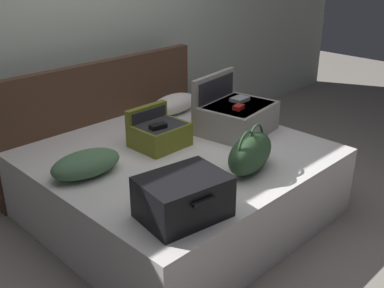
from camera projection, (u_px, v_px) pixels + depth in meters
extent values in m
plane|color=gray|center=(218.00, 233.00, 3.32)|extent=(12.00, 12.00, 0.00)
cube|color=#B7C1B2|center=(75.00, 23.00, 3.87)|extent=(8.00, 0.10, 2.60)
cube|color=silver|center=(179.00, 183.00, 3.47)|extent=(1.92, 1.81, 0.52)
cube|color=#4C3323|center=(104.00, 120.00, 3.99)|extent=(1.96, 0.08, 1.03)
cube|color=gray|center=(238.00, 119.00, 3.67)|extent=(0.61, 0.52, 0.23)
cube|color=#28282D|center=(239.00, 114.00, 3.66)|extent=(0.54, 0.45, 0.16)
cube|color=#B21E19|center=(239.00, 108.00, 3.52)|extent=(0.10, 0.08, 0.04)
cube|color=#99999E|center=(240.00, 100.00, 3.70)|extent=(0.14, 0.11, 0.04)
cube|color=gray|center=(214.00, 100.00, 3.76)|extent=(0.56, 0.12, 0.44)
cube|color=#28282D|center=(216.00, 101.00, 3.75)|extent=(0.47, 0.08, 0.38)
cube|color=black|center=(183.00, 202.00, 2.54)|extent=(0.51, 0.41, 0.18)
cube|color=#28282D|center=(183.00, 198.00, 2.53)|extent=(0.45, 0.36, 0.12)
cube|color=#99999E|center=(175.00, 193.00, 2.42)|extent=(0.14, 0.14, 0.03)
cube|color=#B21E19|center=(190.00, 179.00, 2.56)|extent=(0.09, 0.08, 0.04)
cube|color=black|center=(183.00, 182.00, 2.49)|extent=(0.51, 0.41, 0.06)
cube|color=black|center=(204.00, 202.00, 2.36)|extent=(0.14, 0.05, 0.02)
cube|color=olive|center=(162.00, 136.00, 3.41)|extent=(0.38, 0.29, 0.17)
cube|color=#28282D|center=(162.00, 133.00, 3.40)|extent=(0.33, 0.25, 0.12)
cube|color=black|center=(158.00, 127.00, 3.31)|extent=(0.13, 0.08, 0.04)
cube|color=olive|center=(147.00, 123.00, 3.50)|extent=(0.37, 0.05, 0.28)
cube|color=#28282D|center=(150.00, 124.00, 3.48)|extent=(0.32, 0.02, 0.24)
ellipsoid|color=#2D4C2D|center=(250.00, 153.00, 3.03)|extent=(0.51, 0.32, 0.25)
torus|color=#2D4C2D|center=(246.00, 147.00, 2.95)|extent=(0.22, 0.06, 0.22)
torus|color=#2D4C2D|center=(255.00, 140.00, 3.06)|extent=(0.22, 0.06, 0.22)
ellipsoid|color=white|center=(174.00, 104.00, 4.11)|extent=(0.52, 0.28, 0.17)
ellipsoid|color=#4C724C|center=(86.00, 164.00, 3.00)|extent=(0.50, 0.31, 0.16)
cube|color=#4C3323|center=(223.00, 124.00, 4.72)|extent=(0.44, 0.40, 0.44)
cylinder|color=#3F3833|center=(224.00, 103.00, 4.63)|extent=(0.13, 0.13, 0.02)
cylinder|color=#4C443D|center=(224.00, 90.00, 4.58)|extent=(0.02, 0.02, 0.24)
cone|color=white|center=(224.00, 73.00, 4.51)|extent=(0.15, 0.15, 0.11)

